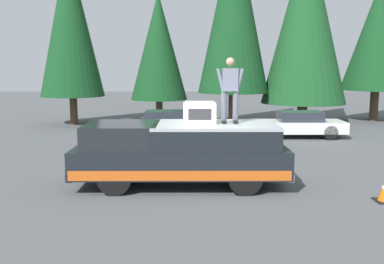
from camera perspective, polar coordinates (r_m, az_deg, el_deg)
ground_plane at (r=11.43m, az=2.26°, el=-7.09°), size 90.00×90.00×0.00m
pickup_truck at (r=11.22m, az=-1.49°, el=-2.79°), size 2.01×5.54×1.65m
compressor_unit at (r=11.17m, az=1.02°, el=2.63°), size 0.65×0.84×0.56m
person_on_truck_bed at (r=11.08m, az=5.08°, el=5.79°), size 0.29×0.72×1.69m
parked_car_white at (r=19.64m, az=13.92°, el=0.99°), size 1.64×4.10×1.16m
parked_car_black at (r=19.39m, az=-3.64°, el=1.13°), size 1.64×4.10×1.16m
conifer_far_left at (r=27.15m, az=23.61°, el=11.74°), size 3.96×3.96×8.08m
conifer_left at (r=24.91m, az=14.93°, el=14.48°), size 4.64×4.64×10.44m
conifer_center_left at (r=23.94m, az=5.62°, el=16.30°), size 3.84×3.84×10.95m
conifer_center_right at (r=25.41m, az=-4.48°, el=11.28°), size 3.31×3.31×7.40m
conifer_right at (r=24.32m, az=-15.95°, el=13.95°), size 3.41×3.41×9.48m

